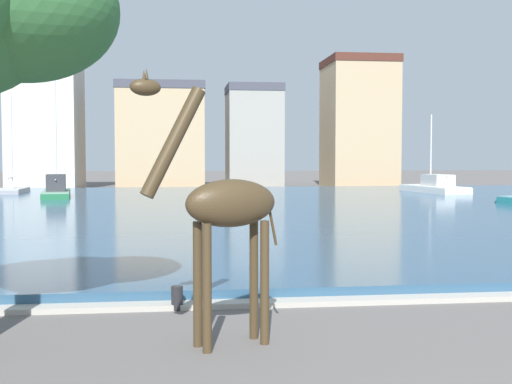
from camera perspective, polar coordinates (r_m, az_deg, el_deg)
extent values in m
cube|color=#2D5170|center=(38.79, -1.82, -1.40)|extent=(88.74, 49.39, 0.32)
cube|color=#ADA89E|center=(14.34, 7.20, -9.44)|extent=(88.74, 0.50, 0.12)
cylinder|color=#42331E|center=(10.62, -4.30, -8.40)|extent=(0.15, 0.15, 2.09)
cylinder|color=#42331E|center=(10.98, -5.12, -8.03)|extent=(0.15, 0.15, 2.09)
cylinder|color=#42331E|center=(11.07, 0.76, -7.92)|extent=(0.15, 0.15, 2.09)
cylinder|color=#42331E|center=(11.41, -0.19, -7.59)|extent=(0.15, 0.15, 2.09)
ellipsoid|color=#42331E|center=(10.83, -2.18, -0.98)|extent=(1.73, 1.14, 0.80)
cylinder|color=#42331E|center=(10.42, -7.25, 4.34)|extent=(1.11, 0.60, 1.79)
ellipsoid|color=#42331E|center=(10.33, -9.64, 9.01)|extent=(0.56, 0.42, 0.27)
cone|color=#42331E|center=(10.29, -9.53, 10.21)|extent=(0.06, 0.06, 0.15)
cone|color=#42331E|center=(10.41, -9.76, 10.12)|extent=(0.06, 0.06, 0.15)
cylinder|color=#42331E|center=(11.21, 1.38, -2.55)|extent=(0.23, 0.12, 0.85)
cube|color=#236B42|center=(48.70, -17.02, -0.38)|extent=(2.86, 7.37, 0.74)
ellipsoid|color=#236B42|center=(52.10, -16.91, -0.17)|extent=(2.00, 2.73, 0.70)
cube|color=gray|center=(48.68, -17.03, 0.09)|extent=(2.80, 7.22, 0.06)
cube|color=#333338|center=(48.11, -17.06, 0.79)|extent=(1.63, 2.67, 1.17)
cylinder|color=silver|center=(49.19, -17.09, 4.98)|extent=(0.12, 0.12, 8.41)
cylinder|color=silver|center=(47.92, -17.07, 1.08)|extent=(0.44, 2.50, 0.08)
cube|color=white|center=(55.10, 15.27, 0.05)|extent=(3.39, 7.62, 0.79)
ellipsoid|color=white|center=(58.15, 13.54, 0.23)|extent=(2.49, 2.85, 0.75)
cube|color=silver|center=(55.08, 15.28, 0.50)|extent=(3.32, 7.47, 0.06)
cube|color=silver|center=(54.59, 15.58, 0.99)|extent=(2.02, 2.78, 0.94)
cylinder|color=silver|center=(55.52, 15.03, 3.52)|extent=(0.12, 0.12, 5.88)
cylinder|color=silver|center=(54.42, 15.68, 1.38)|extent=(0.44, 2.56, 0.08)
ellipsoid|color=teal|center=(43.79, 21.20, -0.84)|extent=(1.93, 2.21, 0.67)
cube|color=#939399|center=(55.69, -20.57, -0.08)|extent=(2.22, 5.11, 0.64)
ellipsoid|color=#939399|center=(58.04, -20.11, 0.05)|extent=(1.88, 1.84, 0.61)
cube|color=#B1B1B5|center=(55.68, -20.57, 0.28)|extent=(2.18, 5.01, 0.06)
cylinder|color=silver|center=(56.00, -20.57, 4.12)|extent=(0.12, 0.12, 7.54)
cylinder|color=silver|center=(55.15, -20.69, 1.16)|extent=(0.15, 1.76, 0.08)
ellipsoid|color=#336B38|center=(11.51, -19.75, 14.76)|extent=(3.10, 3.10, 2.33)
cylinder|color=#232326|center=(13.74, -6.91, -9.18)|extent=(0.24, 0.24, 0.50)
cube|color=beige|center=(68.26, -17.86, 5.69)|extent=(6.55, 7.61, 13.00)
cube|color=brown|center=(68.94, -17.95, 11.43)|extent=(6.68, 7.76, 0.80)
cube|color=tan|center=(68.34, -8.29, 4.53)|extent=(8.71, 7.59, 9.95)
cube|color=#42424C|center=(68.70, -8.33, 9.01)|extent=(8.89, 7.74, 0.80)
cube|color=gray|center=(68.85, -0.20, 4.53)|extent=(5.60, 6.11, 9.91)
cube|color=#42424C|center=(69.19, -0.20, 8.97)|extent=(5.71, 6.23, 0.80)
cube|color=tan|center=(71.22, 8.96, 5.66)|extent=(6.94, 7.57, 12.95)
cube|color=#51281E|center=(71.86, 9.00, 11.15)|extent=(7.08, 7.73, 0.80)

